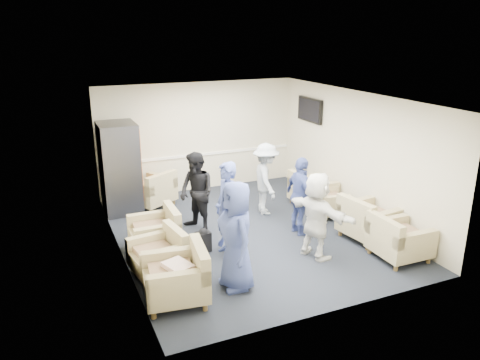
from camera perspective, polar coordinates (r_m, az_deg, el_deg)
name	(u,v)px	position (r m, az deg, el deg)	size (l,w,h in m)	color
floor	(248,232)	(9.48, 1.01, -6.41)	(6.00, 6.00, 0.00)	black
ceiling	(249,98)	(8.72, 1.11, 9.98)	(6.00, 6.00, 0.00)	white
back_wall	(199,137)	(11.72, -5.05, 5.25)	(5.00, 0.02, 2.70)	beige
front_wall	(339,225)	(6.55, 12.01, -5.43)	(5.00, 0.02, 2.70)	beige
left_wall	(117,185)	(8.33, -14.80, -0.55)	(0.02, 6.00, 2.70)	beige
right_wall	(355,155)	(10.26, 13.89, 2.97)	(0.02, 6.00, 2.70)	beige
chair_rail	(200,155)	(11.80, -4.96, 3.10)	(4.98, 0.04, 0.06)	white
tv	(310,110)	(11.53, 8.51, 8.45)	(0.10, 1.00, 0.58)	black
armchair_left_near	(180,278)	(7.17, -7.38, -11.81)	(1.03, 1.03, 0.73)	tan
armchair_left_mid	(161,256)	(7.96, -9.64, -9.07)	(0.92, 0.92, 0.65)	tan
armchair_left_far	(157,233)	(8.78, -10.03, -6.34)	(0.86, 0.86, 0.67)	tan
armchair_right_near	(397,241)	(8.76, 18.62, -7.02)	(0.88, 0.88, 0.70)	tan
armchair_right_midnear	(367,221)	(9.39, 15.17, -4.88)	(1.03, 1.03, 0.74)	tan
armchair_right_midfar	(325,202)	(10.37, 10.33, -2.69)	(0.88, 0.88, 0.61)	tan
armchair_right_far	(311,192)	(10.88, 8.59, -1.41)	(0.89, 0.89, 0.69)	tan
armchair_corner	(153,192)	(10.91, -10.61, -1.39)	(1.22, 1.22, 0.71)	tan
vending_machine	(120,168)	(10.61, -14.43, 1.45)	(0.81, 0.95, 2.00)	#4C4C53
backpack	(203,239)	(8.66, -4.49, -7.23)	(0.27, 0.20, 0.45)	black
pillow	(178,267)	(7.09, -7.57, -10.52)	(0.43, 0.32, 0.12)	silver
person_front_left	(236,236)	(7.24, -0.47, -6.82)	(0.86, 0.56, 1.75)	#3D4C92
person_mid_left	(226,210)	(8.26, -1.66, -3.65)	(0.63, 0.42, 1.74)	#3D4C92
person_back_left	(197,193)	(9.32, -5.30, -1.54)	(0.79, 0.61, 1.62)	black
person_back_right	(266,179)	(10.19, 3.17, 0.10)	(1.02, 0.59, 1.58)	silver
person_mid_right	(300,196)	(9.23, 7.39, -1.98)	(0.92, 0.38, 1.57)	#3D4C92
person_front_right	(317,215)	(8.34, 9.33, -4.28)	(1.46, 0.46, 1.57)	white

